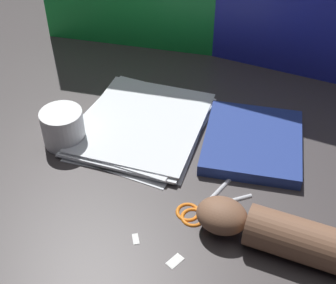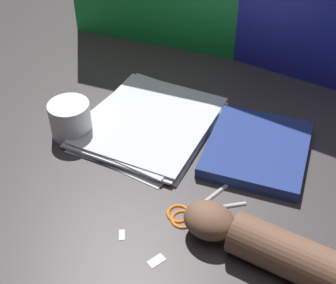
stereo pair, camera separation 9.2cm
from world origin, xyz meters
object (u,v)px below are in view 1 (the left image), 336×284
paper_stack (141,125)px  book_closed (253,142)px  scissors (202,207)px  hand_forearm (278,233)px  mug (63,127)px

paper_stack → book_closed: bearing=5.7°
book_closed → scissors: size_ratio=1.67×
hand_forearm → mug: (-0.48, 0.12, 0.00)m
book_closed → mug: size_ratio=2.85×
scissors → hand_forearm: 0.15m
book_closed → mug: 0.40m
book_closed → scissors: book_closed is taller
paper_stack → mug: bearing=-143.5°
paper_stack → mug: mug is taller
hand_forearm → mug: mug is taller
paper_stack → scissors: paper_stack is taller
scissors → book_closed: bearing=76.8°
book_closed → hand_forearm: bearing=-69.0°
book_closed → mug: bearing=-161.9°
book_closed → hand_forearm: size_ratio=0.92×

